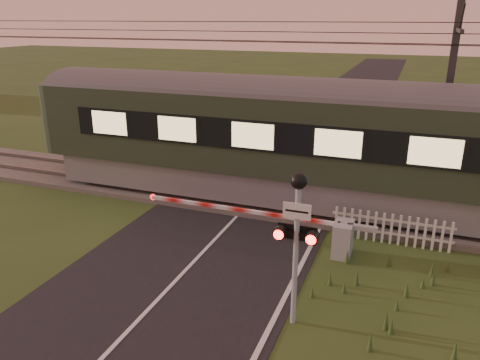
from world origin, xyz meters
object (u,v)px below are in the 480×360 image
at_px(picket_fence, 391,229).
at_px(boom_gate, 329,235).
at_px(crossing_signal, 297,223).
at_px(catenary_mast, 448,94).

bearing_deg(picket_fence, boom_gate, -142.92).
xyz_separation_m(boom_gate, picket_fence, (1.58, 1.20, -0.09)).
xyz_separation_m(boom_gate, crossing_signal, (-0.12, -3.42, 1.78)).
bearing_deg(catenary_mast, picket_fence, -106.34).
bearing_deg(crossing_signal, picket_fence, 69.69).
relative_size(boom_gate, catenary_mast, 0.94).
bearing_deg(catenary_mast, boom_gate, -117.70).
distance_m(boom_gate, crossing_signal, 3.86).
distance_m(crossing_signal, catenary_mast, 9.33).
distance_m(picket_fence, catenary_mast, 5.44).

